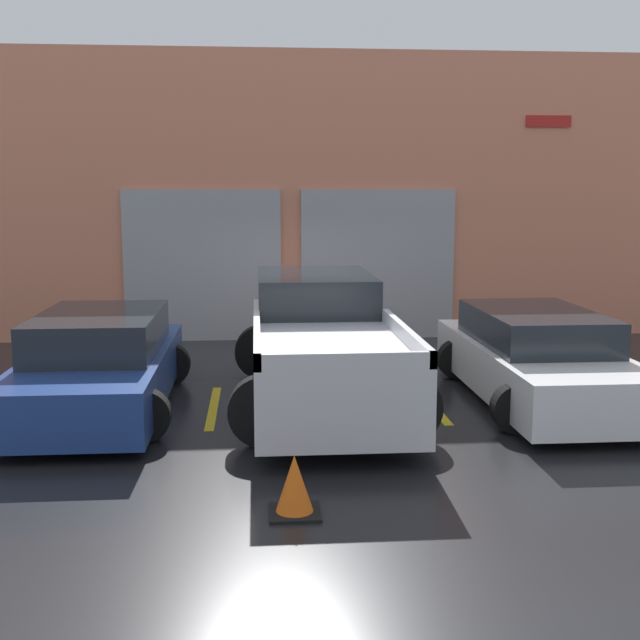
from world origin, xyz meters
name	(u,v)px	position (x,y,z in m)	size (l,w,h in m)	color
ground_plane	(312,371)	(0.00, 0.00, 0.00)	(28.00, 28.00, 0.00)	black
shophouse_building	(300,199)	(0.00, 3.29, 2.75)	(17.67, 0.68, 5.57)	#D17A5B
pickup_truck	(321,344)	(0.00, -1.81, 0.80)	(2.47, 5.55, 1.65)	silver
sedan_white	(536,359)	(2.98, -2.07, 0.59)	(2.12, 4.63, 1.26)	white
sedan_side	(100,365)	(-2.98, -2.06, 0.61)	(2.16, 4.54, 1.30)	navy
parking_stripe_left	(213,407)	(-1.49, -2.09, 0.00)	(0.12, 2.20, 0.01)	gold
parking_stripe_centre	(430,403)	(1.49, -2.09, 0.00)	(0.12, 2.20, 0.01)	gold
parking_stripe_right	(638,398)	(4.46, -2.09, 0.00)	(0.12, 2.20, 0.01)	gold
traffic_cone	(294,487)	(-0.57, -5.81, 0.25)	(0.47, 0.47, 0.55)	black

